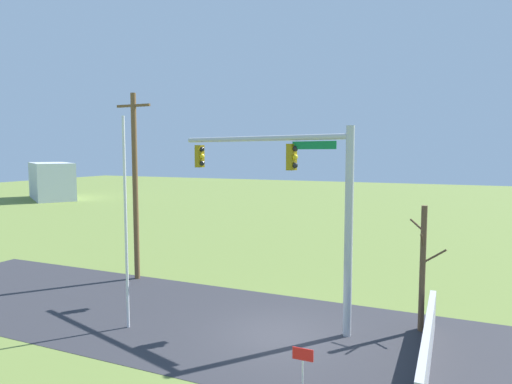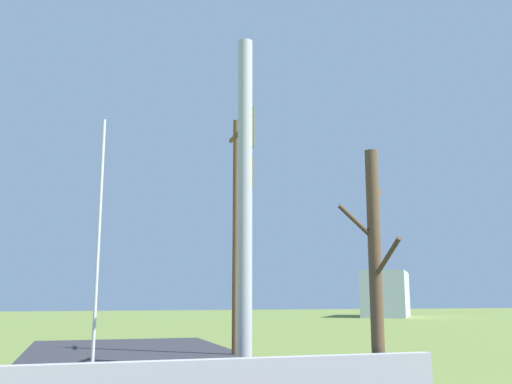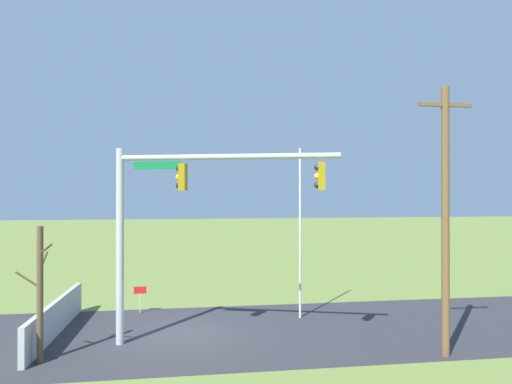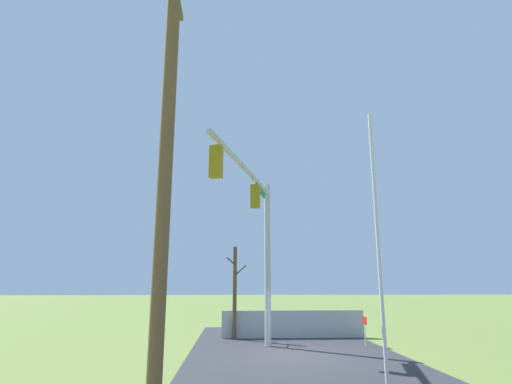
# 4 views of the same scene
# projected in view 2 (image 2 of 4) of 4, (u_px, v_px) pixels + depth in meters

# --- Properties ---
(road_surface) EXTENTS (28.00, 8.00, 0.01)m
(road_surface) POSITION_uv_depth(u_px,v_px,m) (153.00, 375.00, 15.68)
(road_surface) COLOR #2D2D33
(road_surface) RESTS_ON ground_plane
(signal_mast) EXTENTS (7.72, 2.48, 7.11)m
(signal_mast) POSITION_uv_depth(u_px,v_px,m) (246.00, 168.00, 13.04)
(signal_mast) COLOR #B2B5BA
(signal_mast) RESTS_ON ground_plane
(flagpole) EXTENTS (0.10, 0.10, 7.48)m
(flagpole) POSITION_uv_depth(u_px,v_px,m) (98.00, 241.00, 16.89)
(flagpole) COLOR silver
(flagpole) RESTS_ON ground_plane
(utility_pole) EXTENTS (1.90, 0.26, 9.05)m
(utility_pole) POSITION_uv_depth(u_px,v_px,m) (236.00, 229.00, 22.07)
(utility_pole) COLOR brown
(utility_pole) RESTS_ON ground_plane
(bare_tree) EXTENTS (1.27, 1.02, 4.41)m
(bare_tree) POSITION_uv_depth(u_px,v_px,m) (376.00, 287.00, 8.74)
(bare_tree) COLOR brown
(bare_tree) RESTS_ON ground_plane
(distant_building) EXTENTS (11.02, 9.51, 4.81)m
(distant_building) POSITION_uv_depth(u_px,v_px,m) (386.00, 294.00, 62.10)
(distant_building) COLOR silver
(distant_building) RESTS_ON ground_plane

